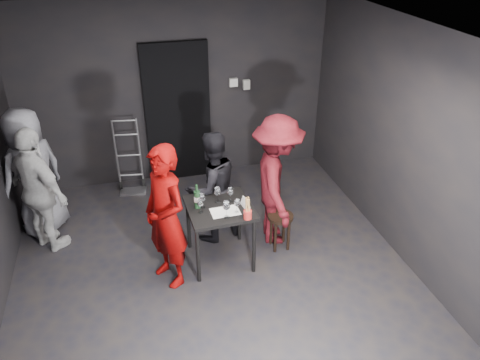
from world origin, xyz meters
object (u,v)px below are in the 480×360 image
object	(u,v)px
stool	(280,223)
wine_bottle	(197,199)
server_red	(165,211)
man_maroon	(277,175)
bystander_grey	(31,166)
tasting_table	(219,214)
woman_black	(212,189)
breadstick_cup	(248,209)
hand_truck	(131,177)
bystander_cream	(39,188)

from	to	relation	value
stool	wine_bottle	xyz separation A→B (m)	(-1.00, 0.01, 0.50)
server_red	man_maroon	bearing A→B (deg)	78.52
bystander_grey	wine_bottle	world-z (taller)	bystander_grey
man_maroon	wine_bottle	xyz separation A→B (m)	(-1.01, -0.20, -0.05)
tasting_table	wine_bottle	size ratio (longest dim) A/B	2.56
woman_black	man_maroon	world-z (taller)	man_maroon
wine_bottle	tasting_table	bearing A→B (deg)	-10.10
tasting_table	breadstick_cup	xyz separation A→B (m)	(0.25, -0.31, 0.22)
hand_truck	bystander_grey	xyz separation A→B (m)	(-1.17, -0.71, 0.72)
man_maroon	bystander_grey	world-z (taller)	bystander_grey
tasting_table	stool	bearing A→B (deg)	2.83
stool	woman_black	xyz separation A→B (m)	(-0.74, 0.44, 0.33)
woman_black	bystander_grey	size ratio (longest dim) A/B	0.75
bystander_grey	breadstick_cup	world-z (taller)	bystander_grey
man_maroon	tasting_table	bearing A→B (deg)	118.14
stool	server_red	size ratio (longest dim) A/B	0.26
tasting_table	bystander_cream	distance (m)	2.14
woman_black	bystander_grey	xyz separation A→B (m)	(-2.11, 0.73, 0.23)
bystander_cream	man_maroon	bearing A→B (deg)	-143.12
server_red	bystander_grey	size ratio (longest dim) A/B	0.98
bystander_cream	woman_black	bearing A→B (deg)	-140.69
bystander_grey	bystander_cream	bearing A→B (deg)	62.52
hand_truck	man_maroon	size ratio (longest dim) A/B	0.61
man_maroon	stool	bearing A→B (deg)	-171.32
bystander_grey	wine_bottle	size ratio (longest dim) A/B	6.33
server_red	wine_bottle	xyz separation A→B (m)	(0.38, 0.23, -0.05)
man_maroon	bystander_grey	xyz separation A→B (m)	(-2.85, 0.96, 0.01)
man_maroon	wine_bottle	bearing A→B (deg)	111.79
tasting_table	bystander_cream	world-z (taller)	bystander_cream
stool	breadstick_cup	distance (m)	0.80
man_maroon	breadstick_cup	xyz separation A→B (m)	(-0.52, -0.55, -0.04)
bystander_grey	hand_truck	bearing A→B (deg)	169.00
hand_truck	bystander_grey	bearing A→B (deg)	-140.48
hand_truck	bystander_grey	world-z (taller)	bystander_grey
man_maroon	bystander_grey	bearing A→B (deg)	81.88
man_maroon	bystander_cream	bearing A→B (deg)	89.32
hand_truck	woman_black	distance (m)	1.78
server_red	stool	bearing A→B (deg)	70.53
wine_bottle	breadstick_cup	xyz separation A→B (m)	(0.49, -0.35, 0.01)
stool	wine_bottle	size ratio (longest dim) A/B	1.60
tasting_table	wine_bottle	bearing A→B (deg)	169.90
bystander_grey	server_red	bearing A→B (deg)	94.36
stool	hand_truck	bearing A→B (deg)	131.74
bystander_cream	tasting_table	bearing A→B (deg)	-153.59
server_red	man_maroon	xyz separation A→B (m)	(1.38, 0.43, 0.00)
bystander_cream	bystander_grey	bearing A→B (deg)	-27.13
hand_truck	bystander_cream	bearing A→B (deg)	-124.91
breadstick_cup	hand_truck	bearing A→B (deg)	117.59
man_maroon	breadstick_cup	size ratio (longest dim) A/B	6.55
bystander_grey	stool	bearing A→B (deg)	115.43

